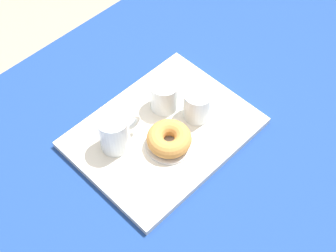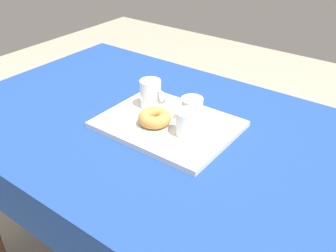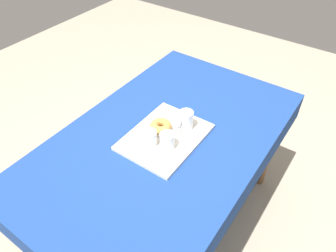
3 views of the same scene
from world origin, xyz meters
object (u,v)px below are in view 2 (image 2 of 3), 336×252
(water_glass_near, at_px, (192,111))
(dining_table, at_px, (165,152))
(serving_tray, at_px, (168,124))
(sugar_donut_left, at_px, (155,118))
(tea_mug_left, at_px, (151,95))
(donut_plate_left, at_px, (155,124))
(water_glass_far, at_px, (188,125))

(water_glass_near, bearing_deg, dining_table, -136.48)
(dining_table, distance_m, serving_tray, 0.11)
(sugar_donut_left, bearing_deg, tea_mug_left, 134.04)
(tea_mug_left, relative_size, water_glass_near, 1.37)
(dining_table, height_order, tea_mug_left, tea_mug_left)
(tea_mug_left, height_order, donut_plate_left, tea_mug_left)
(tea_mug_left, height_order, sugar_donut_left, tea_mug_left)
(tea_mug_left, relative_size, donut_plate_left, 0.98)
(serving_tray, xyz_separation_m, sugar_donut_left, (-0.02, -0.04, 0.04))
(water_glass_near, distance_m, sugar_donut_left, 0.12)
(dining_table, bearing_deg, sugar_donut_left, -113.50)
(tea_mug_left, distance_m, sugar_donut_left, 0.13)
(dining_table, height_order, donut_plate_left, donut_plate_left)
(sugar_donut_left, bearing_deg, dining_table, 66.50)
(water_glass_far, height_order, donut_plate_left, water_glass_far)
(dining_table, distance_m, tea_mug_left, 0.20)
(donut_plate_left, bearing_deg, dining_table, 66.50)
(serving_tray, distance_m, tea_mug_left, 0.13)
(tea_mug_left, distance_m, water_glass_near, 0.17)
(water_glass_far, bearing_deg, water_glass_near, 115.12)
(sugar_donut_left, bearing_deg, water_glass_far, 7.93)
(tea_mug_left, bearing_deg, serving_tray, -24.45)
(donut_plate_left, height_order, sugar_donut_left, sugar_donut_left)
(water_glass_near, distance_m, water_glass_far, 0.09)
(serving_tray, relative_size, sugar_donut_left, 3.99)
(tea_mug_left, height_order, water_glass_near, tea_mug_left)
(dining_table, distance_m, water_glass_far, 0.19)
(tea_mug_left, bearing_deg, dining_table, -28.94)
(dining_table, bearing_deg, water_glass_near, 43.52)
(water_glass_near, xyz_separation_m, water_glass_far, (0.04, -0.08, 0.00))
(serving_tray, distance_m, water_glass_near, 0.09)
(serving_tray, relative_size, donut_plate_left, 3.78)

